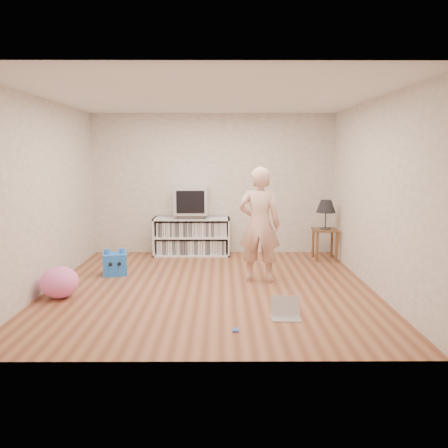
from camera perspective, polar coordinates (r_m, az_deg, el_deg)
name	(u,v)px	position (r m, az deg, el deg)	size (l,w,h in m)	color
ground	(210,287)	(6.22, -1.79, -8.23)	(4.50, 4.50, 0.00)	brown
walls	(210,195)	(5.97, -1.86, 3.78)	(4.52, 4.52, 2.60)	#B8ADA1
ceiling	(209,97)	(5.99, -1.92, 16.25)	(4.50, 4.50, 0.01)	white
media_unit	(192,236)	(8.13, -4.22, -1.61)	(1.40, 0.45, 0.70)	white
dvd_deck	(192,216)	(8.06, -4.26, 1.07)	(0.45, 0.35, 0.07)	gray
crt_tv	(191,201)	(8.02, -4.28, 3.08)	(0.60, 0.53, 0.50)	#ACACB1
side_table	(325,236)	(7.94, 13.04, -1.60)	(0.42, 0.42, 0.55)	brown
table_lamp	(326,207)	(7.86, 13.17, 2.17)	(0.34, 0.34, 0.52)	#333333
person	(259,225)	(6.36, 4.63, -0.11)	(0.61, 0.40, 1.68)	beige
laptop	(286,312)	(5.16, 8.05, -11.29)	(0.34, 0.28, 0.23)	silver
playing_cards	(236,330)	(4.75, 1.52, -13.69)	(0.07, 0.09, 0.02)	#425BB1
plush_blue	(115,264)	(7.00, -14.04, -5.06)	(0.41, 0.36, 0.41)	blue
plush_pink	(60,282)	(6.11, -20.68, -7.14)	(0.48, 0.48, 0.41)	pink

